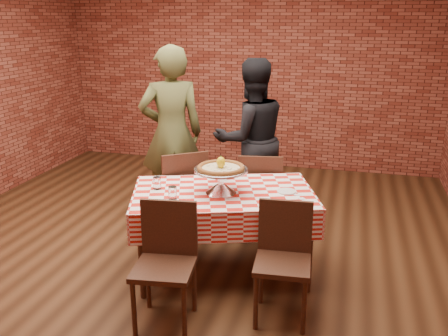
{
  "coord_description": "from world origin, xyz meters",
  "views": [
    {
      "loc": [
        1.49,
        -3.99,
        2.17
      ],
      "look_at": [
        0.48,
        -0.22,
        0.94
      ],
      "focal_mm": 38.79,
      "sensor_mm": 36.0,
      "label": 1
    }
  ],
  "objects": [
    {
      "name": "back_wall",
      "position": [
        0.0,
        3.0,
        1.45
      ],
      "size": [
        5.5,
        0.0,
        5.5
      ],
      "primitive_type": "plane",
      "rotation": [
        1.57,
        0.0,
        0.0
      ],
      "color": "maroon",
      "rests_on": "ground"
    },
    {
      "name": "water_glass_right",
      "position": [
        -0.07,
        -0.37,
        0.81
      ],
      "size": [
        0.09,
        0.09,
        0.11
      ],
      "primitive_type": "cylinder",
      "rotation": [
        0.0,
        0.0,
        0.33
      ],
      "color": "white",
      "rests_on": "tablecloth"
    },
    {
      "name": "condiment_caddy",
      "position": [
        0.39,
        0.02,
        0.83
      ],
      "size": [
        0.12,
        0.1,
        0.14
      ],
      "primitive_type": "cube",
      "rotation": [
        0.0,
        0.0,
        0.24
      ],
      "color": "silver",
      "rests_on": "tablecloth"
    },
    {
      "name": "lemon",
      "position": [
        0.48,
        -0.32,
        1.02
      ],
      "size": [
        0.1,
        0.1,
        0.09
      ],
      "primitive_type": "ellipsoid",
      "rotation": [
        0.0,
        0.0,
        0.47
      ],
      "color": "yellow",
      "rests_on": "pizza"
    },
    {
      "name": "ground",
      "position": [
        0.0,
        0.0,
        0.0
      ],
      "size": [
        6.0,
        6.0,
        0.0
      ],
      "primitive_type": "plane",
      "color": "black",
      "rests_on": "ground"
    },
    {
      "name": "tablecloth",
      "position": [
        0.5,
        -0.29,
        0.63
      ],
      "size": [
        1.75,
        1.37,
        0.26
      ],
      "primitive_type": null,
      "rotation": [
        0.0,
        0.0,
        0.33
      ],
      "color": "red",
      "rests_on": "table"
    },
    {
      "name": "chair_far_right",
      "position": [
        0.66,
        0.53,
        0.45
      ],
      "size": [
        0.49,
        0.49,
        0.91
      ],
      "primitive_type": null,
      "rotation": [
        0.0,
        0.0,
        3.32
      ],
      "color": "#412113",
      "rests_on": "ground"
    },
    {
      "name": "table",
      "position": [
        0.5,
        -0.29,
        0.38
      ],
      "size": [
        1.7,
        1.33,
        0.75
      ],
      "primitive_type": "cube",
      "rotation": [
        0.0,
        0.0,
        0.33
      ],
      "color": "#412113",
      "rests_on": "ground"
    },
    {
      "name": "sweetener_packet_b",
      "position": [
        1.11,
        -0.22,
        0.76
      ],
      "size": [
        0.05,
        0.04,
        0.0
      ],
      "primitive_type": "cube",
      "rotation": [
        0.0,
        0.0,
        -0.07
      ],
      "color": "white",
      "rests_on": "tablecloth"
    },
    {
      "name": "chair_far_left",
      "position": [
        -0.11,
        0.3,
        0.47
      ],
      "size": [
        0.64,
        0.64,
        0.94
      ],
      "primitive_type": null,
      "rotation": [
        0.0,
        0.0,
        3.78
      ],
      "color": "#412113",
      "rests_on": "ground"
    },
    {
      "name": "chair_near_right",
      "position": [
        1.09,
        -0.84,
        0.44
      ],
      "size": [
        0.43,
        0.43,
        0.88
      ],
      "primitive_type": null,
      "rotation": [
        0.0,
        0.0,
        0.08
      ],
      "color": "#412113",
      "rests_on": "ground"
    },
    {
      "name": "pizza_stand",
      "position": [
        0.48,
        -0.32,
        0.86
      ],
      "size": [
        0.62,
        0.62,
        0.2
      ],
      "primitive_type": null,
      "rotation": [
        0.0,
        0.0,
        0.47
      ],
      "color": "silver",
      "rests_on": "tablecloth"
    },
    {
      "name": "pizza",
      "position": [
        0.48,
        -0.32,
        0.97
      ],
      "size": [
        0.53,
        0.53,
        0.03
      ],
      "primitive_type": "cylinder",
      "rotation": [
        0.0,
        0.0,
        0.47
      ],
      "color": "beige",
      "rests_on": "pizza_stand"
    },
    {
      "name": "diner_olive",
      "position": [
        -0.39,
        0.83,
        0.95
      ],
      "size": [
        0.82,
        0.72,
        1.9
      ],
      "primitive_type": "imported",
      "rotation": [
        0.0,
        0.0,
        3.61
      ],
      "color": "#4C4F28",
      "rests_on": "ground"
    },
    {
      "name": "sweetener_packet_a",
      "position": [
        1.16,
        -0.29,
        0.76
      ],
      "size": [
        0.06,
        0.06,
        0.0
      ],
      "primitive_type": "cube",
      "rotation": [
        0.0,
        0.0,
        0.9
      ],
      "color": "white",
      "rests_on": "tablecloth"
    },
    {
      "name": "chair_near_left",
      "position": [
        0.28,
        -1.12,
        0.45
      ],
      "size": [
        0.47,
        0.47,
        0.9
      ],
      "primitive_type": null,
      "rotation": [
        0.0,
        0.0,
        0.13
      ],
      "color": "#412113",
      "rests_on": "ground"
    },
    {
      "name": "diner_black",
      "position": [
        0.44,
        1.09,
        0.88
      ],
      "size": [
        1.08,
        1.01,
        1.76
      ],
      "primitive_type": "imported",
      "rotation": [
        0.0,
        0.0,
        3.7
      ],
      "color": "black",
      "rests_on": "ground"
    },
    {
      "name": "side_plate",
      "position": [
        1.01,
        -0.17,
        0.76
      ],
      "size": [
        0.2,
        0.2,
        0.01
      ],
      "primitive_type": "cylinder",
      "rotation": [
        0.0,
        0.0,
        0.33
      ],
      "color": "white",
      "rests_on": "tablecloth"
    },
    {
      "name": "water_glass_left",
      "position": [
        0.15,
        -0.56,
        0.81
      ],
      "size": [
        0.09,
        0.09,
        0.11
      ],
      "primitive_type": "cylinder",
      "rotation": [
        0.0,
        0.0,
        0.33
      ],
      "color": "white",
      "rests_on": "tablecloth"
    }
  ]
}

